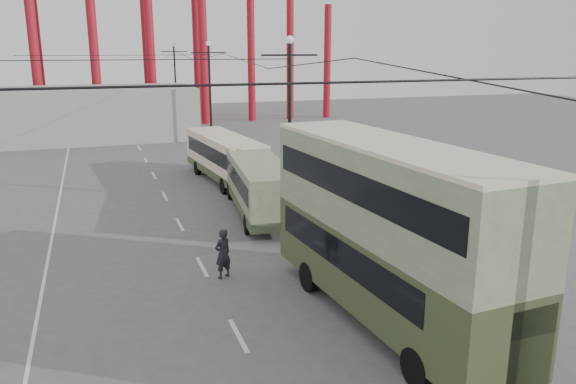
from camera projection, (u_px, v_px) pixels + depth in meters
name	position (u px, v px, depth m)	size (l,w,h in m)	color
road_markings	(172.00, 206.00, 31.81)	(12.52, 120.00, 0.01)	silver
lamp_post_mid	(290.00, 122.00, 31.15)	(3.20, 0.44, 9.32)	black
lamp_post_far	(210.00, 93.00, 51.28)	(3.20, 0.44, 9.32)	black
lamp_post_distant	(175.00, 81.00, 71.41)	(3.20, 0.44, 9.32)	black
fairground_shed	(79.00, 114.00, 54.53)	(22.00, 10.00, 5.00)	gray
double_decker_bus	(387.00, 224.00, 17.56)	(3.54, 11.13, 5.88)	#374625
single_decker_green	(257.00, 182.00, 30.09)	(3.55, 10.69, 2.97)	#6B7C5A
single_decker_cream	(224.00, 156.00, 37.22)	(3.43, 10.04, 3.06)	beige
pedestrian	(223.00, 254.00, 21.56)	(0.72, 0.47, 1.97)	black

